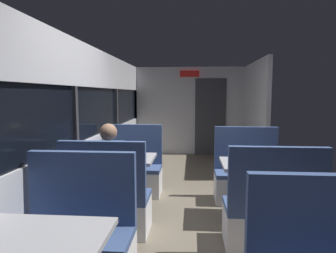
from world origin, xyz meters
The scene contains 12 objects.
ground_plane centered at (0.00, 0.00, -0.01)m, with size 3.30×9.20×0.02m, color #665B4C.
carriage_window_panel_left centered at (-1.45, 0.00, 1.11)m, with size 0.09×8.48×2.30m.
carriage_end_bulkhead centered at (0.06, 4.19, 1.14)m, with size 2.90×0.11×2.30m.
carriage_aisle_panel_right centered at (1.45, 3.00, 1.15)m, with size 0.08×2.40×2.30m, color #B2B2B7.
bench_near_window_facing_entry centered at (-0.89, -1.39, 0.33)m, with size 0.95×0.50×1.10m.
dining_table_mid_window centered at (-0.89, 0.23, 0.64)m, with size 0.90×0.70×0.74m.
bench_mid_window_facing_end centered at (-0.89, -0.47, 0.33)m, with size 0.95×0.50×1.10m.
bench_mid_window_facing_entry centered at (-0.89, 0.93, 0.33)m, with size 0.95×0.50×1.10m.
dining_table_rear_aisle centered at (0.89, 0.03, 0.64)m, with size 0.90×0.70×0.74m.
bench_rear_aisle_facing_end centered at (0.89, -0.67, 0.33)m, with size 0.95×0.50×1.10m.
bench_rear_aisle_facing_entry centered at (0.89, 0.73, 0.33)m, with size 0.95×0.50×1.10m.
seated_passenger centered at (-0.89, -0.40, 0.54)m, with size 0.47×0.55×1.26m.
Camera 1 is at (0.06, -3.71, 1.60)m, focal length 31.93 mm.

